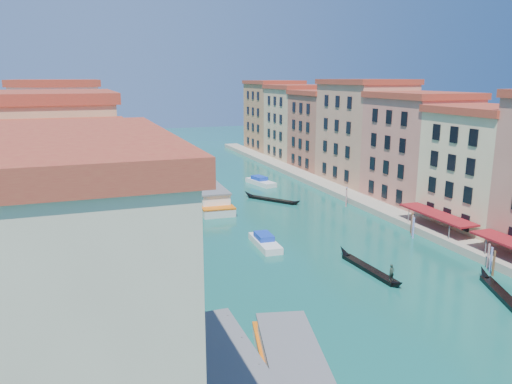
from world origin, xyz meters
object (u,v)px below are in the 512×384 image
vaporetto_near (298,384)px  gondola_fore (369,268)px  vaporetto_far (205,193)px  gondola_right (505,295)px

vaporetto_near → gondola_fore: 25.08m
gondola_fore → vaporetto_far: bearing=100.7°
vaporetto_far → vaporetto_near: bearing=-95.7°
vaporetto_far → gondola_fore: 38.91m
vaporetto_near → gondola_right: bearing=29.2°
gondola_fore → gondola_right: 13.90m
vaporetto_far → gondola_right: (17.90, -48.73, -1.03)m
gondola_fore → gondola_right: size_ratio=1.04×
gondola_right → vaporetto_far: bearing=133.0°
gondola_fore → gondola_right: (8.50, -11.00, 0.06)m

